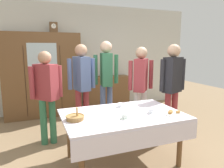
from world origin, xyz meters
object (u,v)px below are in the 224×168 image
person_behind_table_right (141,81)px  person_behind_table_left (172,81)px  person_beside_shelf (82,80)px  book_stack (107,75)px  tea_cup_near_left (151,111)px  bread_basket (75,117)px  person_by_cabinet (106,75)px  wall_cabinet (43,75)px  mantel_clock (53,27)px  dining_table (123,121)px  bookshelf_low (107,92)px  pastry_plate (174,113)px  tea_cup_mid_right (125,117)px  spoon_back_edge (100,109)px  person_near_right_end (46,89)px  tea_cup_far_left (120,105)px  spoon_near_left (142,108)px

person_behind_table_right → person_behind_table_left: size_ratio=0.97×
person_beside_shelf → book_stack: bearing=54.1°
tea_cup_near_left → bread_basket: (-1.04, 0.11, 0.01)m
person_by_cabinet → wall_cabinet: bearing=134.5°
mantel_clock → dining_table: bearing=-76.8°
mantel_clock → person_beside_shelf: 1.72m
wall_cabinet → person_by_cabinet: (1.16, -1.18, 0.10)m
dining_table → person_by_cabinet: bearing=79.7°
bookshelf_low → pastry_plate: (-0.07, -2.89, 0.30)m
wall_cabinet → tea_cup_mid_right: (0.84, -2.77, -0.23)m
wall_cabinet → spoon_back_edge: bearing=-73.2°
tea_cup_mid_right → pastry_plate: (0.71, -0.07, -0.01)m
wall_cabinet → person_near_right_end: (-0.03, -1.57, -0.03)m
spoon_back_edge → person_behind_table_right: size_ratio=0.07×
tea_cup_near_left → person_behind_table_left: size_ratio=0.08×
tea_cup_far_left → person_beside_shelf: 1.04m
bookshelf_low → tea_cup_far_left: bearing=-104.9°
person_behind_table_right → person_near_right_end: bearing=176.9°
person_by_cabinet → bookshelf_low: bearing=69.6°
spoon_near_left → bread_basket: bearing=-171.4°
bread_basket → person_behind_table_left: person_behind_table_left is taller
dining_table → tea_cup_mid_right: bearing=-109.4°
bread_basket → person_near_right_end: 1.05m
pastry_plate → spoon_back_edge: size_ratio=2.35×
tea_cup_mid_right → dining_table: bearing=70.6°
book_stack → person_by_cabinet: person_by_cabinet is taller
pastry_plate → person_by_cabinet: 1.74m
tea_cup_far_left → spoon_back_edge: (-0.33, 0.01, -0.02)m
tea_cup_far_left → wall_cabinet: bearing=114.1°
tea_cup_far_left → book_stack: bearing=75.1°
dining_table → wall_cabinet: wall_cabinet is taller
tea_cup_mid_right → bread_basket: size_ratio=0.54×
wall_cabinet → person_near_right_end: size_ratio=1.25×
spoon_back_edge → person_by_cabinet: (0.48, 1.06, 0.35)m
dining_table → tea_cup_far_left: 0.38m
wall_cabinet → spoon_near_left: wall_cabinet is taller
dining_table → person_by_cabinet: (0.26, 1.41, 0.45)m
bookshelf_low → person_by_cabinet: bearing=-110.4°
dining_table → book_stack: 2.75m
mantel_clock → tea_cup_mid_right: mantel_clock is taller
book_stack → dining_table: bearing=-105.1°
person_by_cabinet → person_behind_table_left: bearing=-43.4°
person_by_cabinet → tea_cup_far_left: bearing=-98.1°
bookshelf_low → person_by_cabinet: 1.46m
person_near_right_end → wall_cabinet: bearing=88.9°
tea_cup_near_left → person_by_cabinet: person_by_cabinet is taller
tea_cup_far_left → spoon_near_left: 0.34m
tea_cup_near_left → person_behind_table_right: person_behind_table_right is taller
wall_cabinet → person_behind_table_left: bearing=-44.6°
person_near_right_end → person_behind_table_left: size_ratio=0.93×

